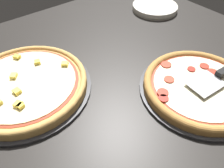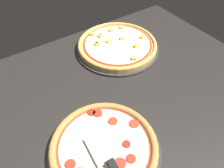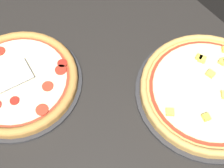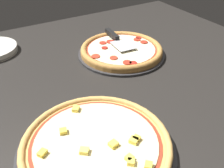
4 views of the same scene
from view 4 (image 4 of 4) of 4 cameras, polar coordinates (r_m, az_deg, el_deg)
The scene contains 6 objects.
ground_plane at distance 109.60cm, azimuth -0.33°, elevation 2.96°, with size 152.54×123.89×3.60cm, color black.
pizza_pan_front at distance 118.03cm, azimuth 2.06°, elevation 6.65°, with size 38.59×38.59×1.00cm, color #2D2D30.
pizza_front at distance 117.16cm, azimuth 2.08°, elevation 7.48°, with size 36.28×36.28×2.97cm.
pizza_pan_back at distance 73.05cm, azimuth -3.41°, elevation -14.11°, with size 42.88×42.88×1.00cm, color #2D2D30.
pizza_back at distance 71.45cm, azimuth -3.46°, elevation -12.97°, with size 40.30×40.30×3.67cm.
serving_spatula at distance 123.59cm, azimuth 0.68°, elevation 10.16°, with size 8.88×22.70×2.00cm.
Camera 4 is at (47.64, 80.78, 54.92)cm, focal length 42.00 mm.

